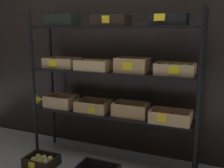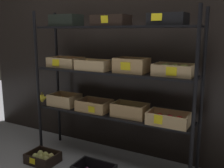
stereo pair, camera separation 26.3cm
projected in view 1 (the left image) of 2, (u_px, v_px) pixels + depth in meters
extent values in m
plane|color=gray|center=(112.00, 161.00, 2.80)|extent=(10.00, 10.00, 0.00)
cube|color=black|center=(125.00, 49.00, 2.90)|extent=(4.09, 0.12, 2.34)
cylinder|color=black|center=(34.00, 86.00, 2.81)|extent=(0.03, 0.03, 1.57)
cylinder|color=black|center=(198.00, 102.00, 2.17)|extent=(0.03, 0.03, 1.57)
cylinder|color=black|center=(52.00, 81.00, 3.11)|extent=(0.03, 0.03, 1.57)
cylinder|color=black|center=(201.00, 94.00, 2.47)|extent=(0.03, 0.03, 1.57)
cube|color=black|center=(112.00, 114.00, 2.69)|extent=(1.66, 0.30, 0.02)
cube|color=black|center=(112.00, 72.00, 2.61)|extent=(1.66, 0.30, 0.02)
cube|color=black|center=(112.00, 27.00, 2.52)|extent=(1.66, 0.30, 0.02)
cube|color=tan|center=(61.00, 106.00, 2.94)|extent=(0.33, 0.25, 0.01)
cube|color=tan|center=(55.00, 103.00, 2.82)|extent=(0.33, 0.02, 0.12)
cube|color=tan|center=(67.00, 98.00, 3.03)|extent=(0.33, 0.02, 0.12)
cube|color=tan|center=(50.00, 99.00, 2.98)|extent=(0.02, 0.22, 0.12)
cube|color=tan|center=(73.00, 102.00, 2.87)|extent=(0.02, 0.22, 0.12)
sphere|color=orange|center=(55.00, 102.00, 2.92)|extent=(0.07, 0.07, 0.07)
sphere|color=orange|center=(64.00, 103.00, 2.87)|extent=(0.07, 0.07, 0.07)
sphere|color=orange|center=(59.00, 101.00, 2.98)|extent=(0.07, 0.07, 0.07)
sphere|color=orange|center=(67.00, 102.00, 2.94)|extent=(0.07, 0.07, 0.07)
cube|color=tan|center=(94.00, 110.00, 2.77)|extent=(0.35, 0.25, 0.01)
cube|color=tan|center=(88.00, 108.00, 2.66)|extent=(0.35, 0.02, 0.10)
cube|color=tan|center=(98.00, 102.00, 2.87)|extent=(0.35, 0.02, 0.10)
cube|color=tan|center=(80.00, 103.00, 2.82)|extent=(0.02, 0.22, 0.10)
cube|color=tan|center=(108.00, 107.00, 2.70)|extent=(0.02, 0.22, 0.10)
sphere|color=#5D2259|center=(82.00, 108.00, 2.76)|extent=(0.05, 0.05, 0.05)
sphere|color=#5E2C5E|center=(86.00, 108.00, 2.74)|extent=(0.05, 0.05, 0.05)
sphere|color=#551C53|center=(91.00, 109.00, 2.72)|extent=(0.05, 0.05, 0.05)
sphere|color=#5E1B44|center=(96.00, 109.00, 2.70)|extent=(0.05, 0.05, 0.05)
sphere|color=#5B2947|center=(101.00, 110.00, 2.68)|extent=(0.05, 0.05, 0.05)
sphere|color=#54274F|center=(85.00, 107.00, 2.80)|extent=(0.05, 0.05, 0.05)
sphere|color=#5D1A5C|center=(89.00, 107.00, 2.79)|extent=(0.05, 0.05, 0.05)
sphere|color=#6B2455|center=(93.00, 108.00, 2.77)|extent=(0.05, 0.05, 0.05)
sphere|color=#56274C|center=(98.00, 108.00, 2.74)|extent=(0.05, 0.05, 0.05)
sphere|color=#6B2755|center=(102.00, 109.00, 2.73)|extent=(0.05, 0.05, 0.05)
sphere|color=#612050|center=(87.00, 105.00, 2.86)|extent=(0.05, 0.05, 0.05)
sphere|color=#562D56|center=(91.00, 106.00, 2.84)|extent=(0.05, 0.05, 0.05)
sphere|color=#5E1D57|center=(96.00, 106.00, 2.82)|extent=(0.05, 0.05, 0.05)
sphere|color=#591B54|center=(100.00, 107.00, 2.80)|extent=(0.05, 0.05, 0.05)
sphere|color=#602849|center=(105.00, 107.00, 2.77)|extent=(0.05, 0.05, 0.05)
cube|color=yellow|center=(92.00, 110.00, 2.63)|extent=(0.08, 0.01, 0.07)
cube|color=tan|center=(131.00, 115.00, 2.62)|extent=(0.35, 0.20, 0.01)
cube|color=tan|center=(128.00, 111.00, 2.52)|extent=(0.35, 0.02, 0.12)
cube|color=tan|center=(134.00, 106.00, 2.69)|extent=(0.35, 0.02, 0.12)
cube|color=tan|center=(115.00, 107.00, 2.66)|extent=(0.02, 0.17, 0.12)
cube|color=tan|center=(147.00, 111.00, 2.54)|extent=(0.02, 0.17, 0.12)
sphere|color=#85B033|center=(122.00, 111.00, 2.62)|extent=(0.07, 0.07, 0.07)
sphere|color=#86C441|center=(130.00, 112.00, 2.58)|extent=(0.07, 0.07, 0.07)
sphere|color=#91B636|center=(138.00, 113.00, 2.55)|extent=(0.07, 0.07, 0.07)
sphere|color=#88BA42|center=(124.00, 110.00, 2.65)|extent=(0.07, 0.07, 0.07)
sphere|color=#98B141|center=(131.00, 110.00, 2.63)|extent=(0.07, 0.07, 0.07)
sphere|color=#8DBE3D|center=(139.00, 111.00, 2.59)|extent=(0.07, 0.07, 0.07)
cube|color=tan|center=(170.00, 122.00, 2.43)|extent=(0.37, 0.22, 0.01)
cube|color=tan|center=(168.00, 119.00, 2.32)|extent=(0.37, 0.02, 0.10)
cube|color=tan|center=(173.00, 113.00, 2.51)|extent=(0.37, 0.02, 0.10)
cube|color=tan|center=(152.00, 114.00, 2.48)|extent=(0.02, 0.19, 0.10)
cube|color=tan|center=(191.00, 118.00, 2.35)|extent=(0.02, 0.19, 0.10)
sphere|color=red|center=(160.00, 117.00, 2.42)|extent=(0.07, 0.07, 0.07)
sphere|color=red|center=(170.00, 118.00, 2.40)|extent=(0.07, 0.07, 0.07)
sphere|color=red|center=(180.00, 119.00, 2.36)|extent=(0.07, 0.07, 0.07)
sphere|color=red|center=(161.00, 115.00, 2.48)|extent=(0.07, 0.07, 0.07)
sphere|color=red|center=(171.00, 116.00, 2.44)|extent=(0.07, 0.07, 0.07)
sphere|color=red|center=(181.00, 118.00, 2.41)|extent=(0.07, 0.07, 0.07)
cube|color=yellow|center=(162.00, 118.00, 2.34)|extent=(0.08, 0.01, 0.08)
cube|color=tan|center=(62.00, 67.00, 2.88)|extent=(0.36, 0.25, 0.01)
cube|color=tan|center=(56.00, 63.00, 2.76)|extent=(0.36, 0.02, 0.09)
cube|color=tan|center=(68.00, 61.00, 2.97)|extent=(0.36, 0.02, 0.09)
cube|color=tan|center=(49.00, 61.00, 2.93)|extent=(0.02, 0.22, 0.09)
cube|color=tan|center=(76.00, 63.00, 2.80)|extent=(0.02, 0.22, 0.09)
sphere|color=orange|center=(52.00, 63.00, 2.87)|extent=(0.06, 0.06, 0.06)
sphere|color=orange|center=(58.00, 64.00, 2.84)|extent=(0.06, 0.06, 0.06)
sphere|color=orange|center=(63.00, 64.00, 2.82)|extent=(0.06, 0.06, 0.06)
sphere|color=orange|center=(68.00, 64.00, 2.79)|extent=(0.06, 0.06, 0.06)
sphere|color=orange|center=(56.00, 63.00, 2.94)|extent=(0.06, 0.06, 0.06)
sphere|color=orange|center=(62.00, 63.00, 2.92)|extent=(0.06, 0.06, 0.06)
sphere|color=orange|center=(67.00, 63.00, 2.89)|extent=(0.06, 0.06, 0.06)
sphere|color=orange|center=(72.00, 64.00, 2.86)|extent=(0.06, 0.06, 0.06)
cube|color=yellow|center=(52.00, 63.00, 2.77)|extent=(0.09, 0.01, 0.07)
cube|color=tan|center=(93.00, 70.00, 2.65)|extent=(0.35, 0.20, 0.01)
cube|color=tan|center=(89.00, 66.00, 2.56)|extent=(0.35, 0.02, 0.09)
cube|color=tan|center=(97.00, 64.00, 2.73)|extent=(0.35, 0.02, 0.09)
cube|color=tan|center=(79.00, 64.00, 2.71)|extent=(0.02, 0.17, 0.09)
cube|color=tan|center=(108.00, 65.00, 2.58)|extent=(0.02, 0.17, 0.09)
sphere|color=#D1C650|center=(84.00, 66.00, 2.65)|extent=(0.07, 0.07, 0.07)
sphere|color=gold|center=(92.00, 66.00, 2.62)|extent=(0.07, 0.07, 0.07)
sphere|color=gold|center=(99.00, 66.00, 2.60)|extent=(0.07, 0.07, 0.07)
sphere|color=gold|center=(87.00, 65.00, 2.70)|extent=(0.07, 0.07, 0.07)
sphere|color=gold|center=(95.00, 65.00, 2.67)|extent=(0.07, 0.07, 0.07)
sphere|color=#E0B656|center=(101.00, 66.00, 2.64)|extent=(0.07, 0.07, 0.07)
cube|color=tan|center=(132.00, 71.00, 2.54)|extent=(0.31, 0.23, 0.01)
cube|color=tan|center=(129.00, 66.00, 2.43)|extent=(0.31, 0.02, 0.13)
cube|color=tan|center=(136.00, 63.00, 2.63)|extent=(0.31, 0.02, 0.13)
cube|color=tan|center=(118.00, 64.00, 2.59)|extent=(0.02, 0.20, 0.13)
cube|color=tan|center=(147.00, 65.00, 2.48)|extent=(0.02, 0.20, 0.13)
ellipsoid|color=brown|center=(124.00, 67.00, 2.53)|extent=(0.05, 0.05, 0.07)
ellipsoid|color=brown|center=(131.00, 68.00, 2.51)|extent=(0.05, 0.05, 0.07)
ellipsoid|color=brown|center=(139.00, 68.00, 2.47)|extent=(0.05, 0.05, 0.07)
ellipsoid|color=brown|center=(126.00, 66.00, 2.60)|extent=(0.05, 0.05, 0.07)
ellipsoid|color=brown|center=(134.00, 67.00, 2.57)|extent=(0.05, 0.05, 0.07)
ellipsoid|color=brown|center=(141.00, 67.00, 2.54)|extent=(0.05, 0.05, 0.07)
cube|color=yellow|center=(127.00, 66.00, 2.43)|extent=(0.10, 0.01, 0.07)
cube|color=tan|center=(175.00, 74.00, 2.41)|extent=(0.36, 0.25, 0.01)
cube|color=tan|center=(173.00, 70.00, 2.29)|extent=(0.36, 0.02, 0.09)
cube|color=tan|center=(177.00, 67.00, 2.50)|extent=(0.36, 0.02, 0.09)
cube|color=tan|center=(157.00, 67.00, 2.46)|extent=(0.02, 0.22, 0.09)
cube|color=tan|center=(195.00, 69.00, 2.33)|extent=(0.02, 0.22, 0.09)
ellipsoid|color=#B6C161|center=(166.00, 68.00, 2.40)|extent=(0.07, 0.07, 0.09)
ellipsoid|color=tan|center=(175.00, 69.00, 2.37)|extent=(0.07, 0.07, 0.09)
ellipsoid|color=#B8BF4C|center=(184.00, 69.00, 2.34)|extent=(0.07, 0.07, 0.09)
ellipsoid|color=tan|center=(167.00, 67.00, 2.46)|extent=(0.07, 0.07, 0.09)
ellipsoid|color=#ACAD4E|center=(176.00, 68.00, 2.43)|extent=(0.07, 0.07, 0.09)
ellipsoid|color=#BDBD5B|center=(186.00, 68.00, 2.40)|extent=(0.07, 0.07, 0.09)
cube|color=yellow|center=(174.00, 70.00, 2.28)|extent=(0.09, 0.01, 0.07)
cube|color=black|center=(63.00, 26.00, 2.72)|extent=(0.31, 0.21, 0.01)
cube|color=black|center=(58.00, 19.00, 2.62)|extent=(0.31, 0.02, 0.11)
cube|color=black|center=(68.00, 20.00, 2.79)|extent=(0.31, 0.02, 0.11)
cube|color=black|center=(51.00, 20.00, 2.76)|extent=(0.02, 0.17, 0.11)
cube|color=black|center=(75.00, 20.00, 2.65)|extent=(0.02, 0.17, 0.11)
ellipsoid|color=yellow|center=(55.00, 21.00, 2.71)|extent=(0.06, 0.06, 0.08)
ellipsoid|color=yellow|center=(62.00, 21.00, 2.68)|extent=(0.06, 0.06, 0.08)
ellipsoid|color=yellow|center=(67.00, 21.00, 2.66)|extent=(0.06, 0.06, 0.08)
ellipsoid|color=yellow|center=(59.00, 21.00, 2.76)|extent=(0.06, 0.06, 0.08)
ellipsoid|color=yellow|center=(64.00, 21.00, 2.73)|extent=(0.06, 0.06, 0.08)
ellipsoid|color=yellow|center=(71.00, 21.00, 2.71)|extent=(0.06, 0.06, 0.08)
cube|color=black|center=(111.00, 25.00, 2.51)|extent=(0.35, 0.22, 0.01)
cube|color=black|center=(107.00, 19.00, 2.41)|extent=(0.35, 0.02, 0.09)
cube|color=black|center=(115.00, 20.00, 2.60)|extent=(0.35, 0.02, 0.09)
cube|color=black|center=(96.00, 20.00, 2.57)|extent=(0.02, 0.19, 0.09)
cube|color=black|center=(127.00, 20.00, 2.44)|extent=(0.02, 0.19, 0.09)
sphere|color=orange|center=(102.00, 21.00, 2.51)|extent=(0.07, 0.07, 0.07)
sphere|color=orange|center=(110.00, 21.00, 2.48)|extent=(0.07, 0.07, 0.07)
sphere|color=orange|center=(118.00, 20.00, 2.45)|extent=(0.07, 0.07, 0.07)
sphere|color=orange|center=(105.00, 21.00, 2.56)|extent=(0.07, 0.07, 0.07)
sphere|color=orange|center=(112.00, 21.00, 2.52)|extent=(0.07, 0.07, 0.07)
sphere|color=orange|center=(120.00, 21.00, 2.50)|extent=(0.07, 0.07, 0.07)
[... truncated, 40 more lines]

